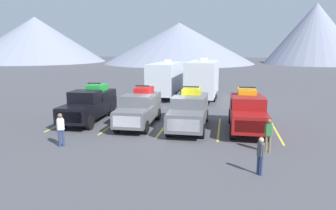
{
  "coord_description": "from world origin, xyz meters",
  "views": [
    {
      "loc": [
        3.82,
        -18.66,
        5.12
      ],
      "look_at": [
        0.0,
        1.46,
        1.2
      ],
      "focal_mm": 33.41,
      "sensor_mm": 36.0,
      "label": 1
    }
  ],
  "objects": [
    {
      "name": "camper_trailer_b",
      "position": [
        1.54,
        10.87,
        2.08
      ],
      "size": [
        2.81,
        7.97,
        3.95
      ],
      "color": "silver",
      "rests_on": "ground"
    },
    {
      "name": "pickup_truck_d",
      "position": [
        5.1,
        0.47,
        1.2
      ],
      "size": [
        2.19,
        5.52,
        2.58
      ],
      "color": "maroon",
      "rests_on": "ground"
    },
    {
      "name": "ground_plane",
      "position": [
        0.0,
        0.0,
        0.0
      ],
      "size": [
        240.0,
        240.0,
        0.0
      ],
      "primitive_type": "plane",
      "color": "#47474C"
    },
    {
      "name": "person_b",
      "position": [
        5.23,
        -6.36,
        0.9
      ],
      "size": [
        0.29,
        0.29,
        1.56
      ],
      "color": "navy",
      "rests_on": "ground"
    },
    {
      "name": "lot_stripe_b",
      "position": [
        -3.43,
        0.46,
        0.0
      ],
      "size": [
        0.12,
        5.5,
        0.01
      ],
      "primitive_type": "cube",
      "color": "gold",
      "rests_on": "ground"
    },
    {
      "name": "pickup_truck_a",
      "position": [
        -5.33,
        0.96,
        1.18
      ],
      "size": [
        2.12,
        5.82,
        2.54
      ],
      "color": "black",
      "rests_on": "ground"
    },
    {
      "name": "lot_stripe_c",
      "position": [
        0.0,
        0.46,
        0.0
      ],
      "size": [
        0.12,
        5.5,
        0.01
      ],
      "primitive_type": "cube",
      "color": "gold",
      "rests_on": "ground"
    },
    {
      "name": "lot_stripe_e",
      "position": [
        6.86,
        0.46,
        0.0
      ],
      "size": [
        0.12,
        5.5,
        0.01
      ],
      "primitive_type": "cube",
      "color": "gold",
      "rests_on": "ground"
    },
    {
      "name": "mountain_ridge",
      "position": [
        -10.63,
        71.35,
        6.69
      ],
      "size": [
        150.15,
        42.94,
        16.43
      ],
      "color": "gray",
      "rests_on": "ground"
    },
    {
      "name": "pickup_truck_c",
      "position": [
        1.56,
        0.43,
        1.15
      ],
      "size": [
        2.25,
        5.82,
        2.52
      ],
      "color": "#595B60",
      "rests_on": "ground"
    },
    {
      "name": "person_c",
      "position": [
        5.87,
        -3.51,
        0.96
      ],
      "size": [
        0.37,
        0.23,
        1.67
      ],
      "color": "#726047",
      "rests_on": "ground"
    },
    {
      "name": "camper_trailer_a",
      "position": [
        -2.14,
        11.39,
        1.96
      ],
      "size": [
        2.63,
        7.65,
        3.72
      ],
      "color": "silver",
      "rests_on": "ground"
    },
    {
      "name": "pickup_truck_b",
      "position": [
        -1.69,
        0.5,
        1.14
      ],
      "size": [
        2.09,
        5.3,
        2.51
      ],
      "color": "#595B60",
      "rests_on": "ground"
    },
    {
      "name": "lot_stripe_d",
      "position": [
        3.43,
        0.46,
        0.0
      ],
      "size": [
        0.12,
        5.5,
        0.01
      ],
      "primitive_type": "cube",
      "color": "gold",
      "rests_on": "ground"
    },
    {
      "name": "person_a",
      "position": [
        -4.44,
        -4.53,
        1.0
      ],
      "size": [
        0.37,
        0.28,
        1.74
      ],
      "color": "navy",
      "rests_on": "ground"
    },
    {
      "name": "lot_stripe_a",
      "position": [
        -6.86,
        0.46,
        0.0
      ],
      "size": [
        0.12,
        5.5,
        0.01
      ],
      "primitive_type": "cube",
      "color": "gold",
      "rests_on": "ground"
    }
  ]
}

